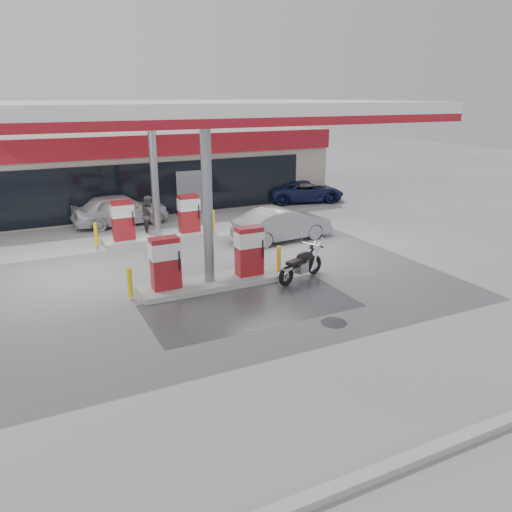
{
  "coord_description": "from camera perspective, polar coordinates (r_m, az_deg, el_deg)",
  "views": [
    {
      "loc": [
        -5.23,
        -11.96,
        5.8
      ],
      "look_at": [
        1.06,
        0.81,
        1.2
      ],
      "focal_mm": 35.0,
      "sensor_mm": 36.0,
      "label": 1
    }
  ],
  "objects": [
    {
      "name": "pump_island_near",
      "position": [
        15.75,
        -5.38,
        -1.02
      ],
      "size": [
        5.14,
        1.3,
        1.78
      ],
      "color": "#9E9E99",
      "rests_on": "ground"
    },
    {
      "name": "pump_island_far",
      "position": [
        21.25,
        -11.22,
        3.71
      ],
      "size": [
        5.14,
        1.3,
        1.78
      ],
      "color": "#9E9E99",
      "rests_on": "ground"
    },
    {
      "name": "parked_car_right",
      "position": [
        28.67,
        5.58,
        7.42
      ],
      "size": [
        4.78,
        3.02,
        1.23
      ],
      "primitive_type": "imported",
      "rotation": [
        0.0,
        0.0,
        1.33
      ],
      "color": "#141C44",
      "rests_on": "ground"
    },
    {
      "name": "store_building",
      "position": [
        28.63,
        -15.67,
        9.66
      ],
      "size": [
        22.0,
        8.22,
        4.0
      ],
      "color": "#AA9F8F",
      "rests_on": "ground"
    },
    {
      "name": "attendant",
      "position": [
        22.15,
        -12.11,
        4.59
      ],
      "size": [
        0.81,
        0.95,
        1.7
      ],
      "primitive_type": "imported",
      "rotation": [
        0.0,
        0.0,
        1.34
      ],
      "color": "#4F4E53",
      "rests_on": "ground"
    },
    {
      "name": "sedan_white",
      "position": [
        24.1,
        -15.22,
        5.18
      ],
      "size": [
        4.48,
        2.06,
        1.49
      ],
      "primitive_type": "imported",
      "rotation": [
        0.0,
        0.0,
        1.64
      ],
      "color": "#BDBDBF",
      "rests_on": "ground"
    },
    {
      "name": "wet_patch",
      "position": [
        14.47,
        -0.57,
        -5.71
      ],
      "size": [
        6.0,
        3.0,
        0.0
      ],
      "primitive_type": "cube",
      "color": "#4C4C4F",
      "rests_on": "ground"
    },
    {
      "name": "parked_motorcycle",
      "position": [
        16.38,
        5.23,
        -1.06
      ],
      "size": [
        2.08,
        1.06,
        1.12
      ],
      "rotation": [
        0.0,
        0.0,
        0.37
      ],
      "color": "black",
      "rests_on": "ground"
    },
    {
      "name": "hatchback_silver",
      "position": [
        20.78,
        3.05,
        3.66
      ],
      "size": [
        4.29,
        1.8,
        1.38
      ],
      "primitive_type": "imported",
      "rotation": [
        0.0,
        0.0,
        1.65
      ],
      "color": "gray",
      "rests_on": "ground"
    },
    {
      "name": "ground",
      "position": [
        14.28,
        -2.39,
        -6.06
      ],
      "size": [
        90.0,
        90.0,
        0.0
      ],
      "primitive_type": "plane",
      "color": "gray",
      "rests_on": "ground"
    },
    {
      "name": "kerb",
      "position": [
        9.2,
        16.96,
        -21.48
      ],
      "size": [
        28.0,
        0.25,
        0.15
      ],
      "primitive_type": "cube",
      "color": "gray",
      "rests_on": "ground"
    },
    {
      "name": "drain_cover",
      "position": [
        13.6,
        8.9,
        -7.54
      ],
      "size": [
        0.7,
        0.7,
        0.01
      ],
      "primitive_type": "cylinder",
      "color": "#38383A",
      "rests_on": "ground"
    },
    {
      "name": "canopy",
      "position": [
        17.75,
        -9.44,
        15.98
      ],
      "size": [
        16.0,
        10.02,
        5.51
      ],
      "color": "silver",
      "rests_on": "ground"
    }
  ]
}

